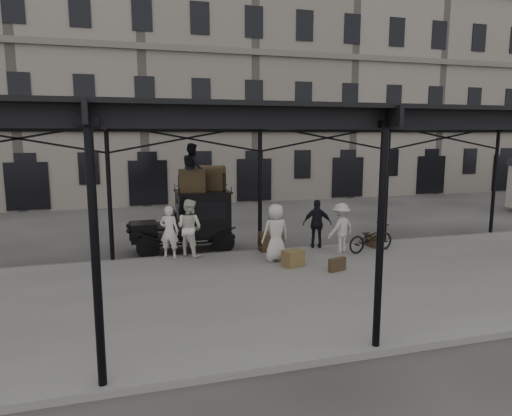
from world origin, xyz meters
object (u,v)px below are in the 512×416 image
(steamer_trunk_roof_near, at_px, (192,182))
(bicycle, at_px, (371,238))
(steamer_trunk_platform, at_px, (271,242))
(porter_official, at_px, (317,224))
(taxi, at_px, (194,218))
(porter_left, at_px, (169,232))

(steamer_trunk_roof_near, bearing_deg, bicycle, -12.83)
(steamer_trunk_platform, bearing_deg, bicycle, -21.80)
(steamer_trunk_platform, bearing_deg, porter_official, -5.03)
(taxi, xyz_separation_m, porter_left, (-1.01, -1.25, -0.19))
(taxi, bearing_deg, steamer_trunk_roof_near, -108.07)
(taxi, height_order, porter_official, taxi)
(steamer_trunk_roof_near, relative_size, steamer_trunk_platform, 1.14)
(bicycle, height_order, steamer_trunk_platform, bicycle)
(taxi, relative_size, steamer_trunk_roof_near, 3.99)
(porter_left, relative_size, steamer_trunk_platform, 2.15)
(porter_official, xyz_separation_m, steamer_trunk_platform, (-1.72, 0.07, -0.57))
(porter_left, bearing_deg, steamer_trunk_roof_near, -111.08)
(taxi, height_order, porter_left, taxi)
(porter_left, relative_size, porter_official, 0.99)
(bicycle, height_order, steamer_trunk_roof_near, steamer_trunk_roof_near)
(bicycle, xyz_separation_m, steamer_trunk_platform, (-3.27, 1.13, -0.19))
(porter_left, bearing_deg, taxi, -107.17)
(bicycle, bearing_deg, porter_left, 68.95)
(bicycle, bearing_deg, steamer_trunk_roof_near, 58.36)
(porter_left, relative_size, steamer_trunk_roof_near, 1.89)
(porter_official, bearing_deg, bicycle, 164.77)
(porter_official, distance_m, bicycle, 1.92)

